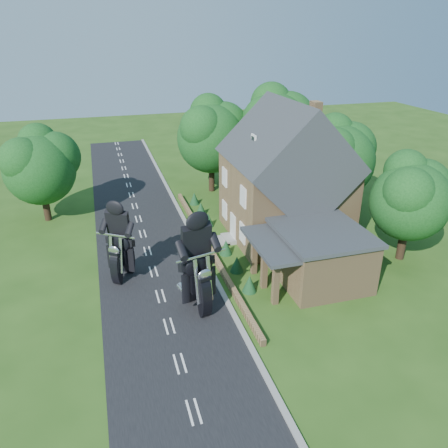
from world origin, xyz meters
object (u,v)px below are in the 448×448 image
object	(u,v)px
garden_wall	(209,247)
motorcycle_lead	(198,295)
annex	(318,254)
motorcycle_follow	(123,267)
house	(285,181)

from	to	relation	value
garden_wall	motorcycle_lead	distance (m)	7.33
garden_wall	motorcycle_lead	size ratio (longest dim) A/B	11.16
annex	motorcycle_follow	distance (m)	12.35
house	motorcycle_lead	xyz separation A→B (m)	(-8.62, -7.88, -3.42)
garden_wall	motorcycle_follow	xyz separation A→B (m)	(-6.23, -2.28, 0.61)
house	motorcycle_follow	size ratio (longest dim) A/B	5.87
garden_wall	house	distance (m)	7.52
annex	motorcycle_lead	size ratio (longest dim) A/B	3.58
house	motorcycle_follow	xyz separation A→B (m)	(-12.42, -3.28, -3.53)
house	motorcycle_follow	bearing A→B (deg)	-165.19
garden_wall	house	world-z (taller)	house
motorcycle_lead	motorcycle_follow	xyz separation A→B (m)	(-3.80, 4.60, -0.11)
motorcycle_lead	house	bearing A→B (deg)	-151.15
garden_wall	annex	world-z (taller)	annex
annex	motorcycle_follow	bearing A→B (deg)	163.40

